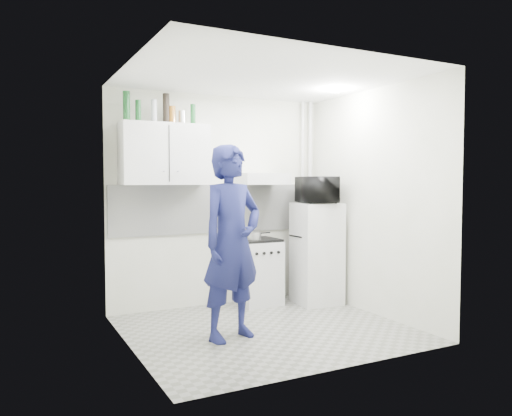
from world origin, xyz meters
name	(u,v)px	position (x,y,z in m)	size (l,w,h in m)	color
floor	(266,329)	(0.00, 0.00, 0.00)	(2.80, 2.80, 0.00)	gray
ceiling	(267,77)	(0.00, 0.00, 2.60)	(2.80, 2.80, 0.00)	white
wall_back	(219,201)	(0.00, 1.25, 1.30)	(2.80, 2.80, 0.00)	silver
wall_left	(130,208)	(-1.40, 0.00, 1.30)	(2.60, 2.60, 0.00)	silver
wall_right	(373,202)	(1.40, 0.00, 1.30)	(2.60, 2.60, 0.00)	silver
person	(232,242)	(-0.44, -0.11, 0.95)	(0.69, 0.45, 1.90)	#171B4E
stove	(258,272)	(0.42, 1.00, 0.40)	(0.50, 0.50, 0.80)	silver
fridge	(317,253)	(1.10, 0.71, 0.63)	(0.53, 0.53, 1.27)	white
stove_top	(258,240)	(0.42, 1.00, 0.81)	(0.48, 0.48, 0.03)	black
saucepan	(254,236)	(0.34, 0.95, 0.87)	(0.17, 0.17, 0.09)	silver
microwave	(317,190)	(1.10, 0.71, 1.43)	(0.41, 0.60, 0.33)	black
bottle_a	(126,106)	(-1.18, 1.07, 2.36)	(0.08, 0.08, 0.33)	#144C1E
bottle_b	(138,111)	(-1.05, 1.07, 2.32)	(0.06, 0.06, 0.24)	#144C1E
bottle_c	(154,111)	(-0.87, 1.07, 2.33)	(0.06, 0.06, 0.26)	#B2B7BC
bottle_d	(166,109)	(-0.73, 1.07, 2.37)	(0.08, 0.08, 0.34)	black
canister_a	(172,115)	(-0.66, 1.07, 2.30)	(0.08, 0.08, 0.20)	brown
canister_b	(182,118)	(-0.54, 1.07, 2.28)	(0.08, 0.08, 0.16)	silver
bottle_e	(193,115)	(-0.40, 1.07, 2.32)	(0.06, 0.06, 0.24)	#144C1E
upper_cabinet	(165,154)	(-0.75, 1.07, 1.85)	(1.00, 0.35, 0.70)	white
range_hood	(260,179)	(0.45, 1.00, 1.57)	(0.60, 0.50, 0.14)	silver
backsplash	(220,209)	(0.00, 1.24, 1.20)	(2.74, 0.03, 0.60)	white
pipe_a	(310,199)	(1.30, 1.17, 1.30)	(0.05, 0.05, 2.60)	silver
pipe_b	(302,199)	(1.18, 1.17, 1.30)	(0.04, 0.04, 2.60)	silver
ceiling_spot_fixture	(335,91)	(1.00, 0.20, 2.57)	(0.10, 0.10, 0.02)	white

